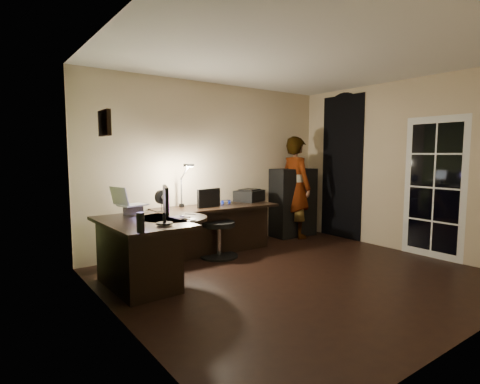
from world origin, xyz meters
TOP-DOWN VIEW (x-y plane):
  - floor at (0.00, 0.00)m, footprint 4.50×4.00m
  - ceiling at (0.00, 0.00)m, footprint 4.50×4.00m
  - wall_back at (0.00, 2.00)m, footprint 4.50×0.01m
  - wall_front at (0.00, -2.00)m, footprint 4.50×0.01m
  - wall_left at (-2.25, 0.00)m, footprint 0.01×4.00m
  - wall_right at (2.25, 0.00)m, footprint 0.01×4.00m
  - green_wall_overlay at (-2.24, 0.00)m, footprint 0.00×4.00m
  - arched_doorway at (2.24, 1.15)m, footprint 0.01×0.90m
  - french_door at (2.24, -0.55)m, footprint 0.02×0.92m
  - framed_picture at (-2.22, 0.45)m, footprint 0.04×0.30m
  - desk_left at (-1.73, 0.85)m, footprint 0.87×1.37m
  - desk_right at (-0.21, 1.60)m, footprint 1.99×0.78m
  - cabinet at (1.62, 1.77)m, footprint 0.86×0.46m
  - laptop_stand at (-1.65, 1.30)m, footprint 0.30×0.27m
  - laptop at (-1.65, 1.30)m, footprint 0.43×0.42m
  - monitor at (-1.62, 0.43)m, footprint 0.25×0.45m
  - mouse at (-1.28, 0.68)m, footprint 0.07×0.09m
  - phone at (-1.24, 0.48)m, footprint 0.11×0.14m
  - pen at (-1.10, 0.80)m, footprint 0.08×0.14m
  - speaker at (-2.01, 0.14)m, footprint 0.08×0.08m
  - notepad at (-1.30, 0.70)m, footprint 0.19×0.24m
  - desk_fan at (-1.12, 1.61)m, footprint 0.22×0.16m
  - headphones at (0.06, 1.73)m, footprint 0.18×0.11m
  - printer at (0.60, 1.80)m, footprint 0.59×0.53m
  - desk_lamp at (-0.69, 1.83)m, footprint 0.22×0.35m
  - office_chair at (-0.33, 1.34)m, footprint 0.65×0.65m
  - person at (1.58, 1.66)m, footprint 0.47×0.68m

SIDE VIEW (x-z plane):
  - floor at x=0.00m, z-range -0.01..0.00m
  - desk_right at x=-0.21m, z-range 0.00..0.74m
  - desk_left at x=-1.73m, z-range 0.00..0.78m
  - office_chair at x=-0.33m, z-range 0.00..1.02m
  - cabinet at x=1.62m, z-range 0.00..1.27m
  - headphones at x=0.06m, z-range 0.73..0.81m
  - phone at x=-1.24m, z-range 0.79..0.80m
  - notepad at x=-1.30m, z-range 0.79..0.80m
  - pen at x=-1.10m, z-range 0.79..0.80m
  - mouse at x=-1.28m, z-range 0.79..0.82m
  - printer at x=0.60m, z-range 0.73..0.94m
  - laptop_stand at x=-1.65m, z-range 0.79..0.89m
  - desk_fan at x=-1.12m, z-range 0.73..1.04m
  - speaker at x=-2.01m, z-range 0.79..0.99m
  - person at x=1.58m, z-range 0.00..1.86m
  - monitor at x=-1.62m, z-range 0.79..1.09m
  - laptop at x=-1.65m, z-range 0.90..1.14m
  - french_door at x=2.24m, z-range 0.00..2.10m
  - desk_lamp at x=-0.69m, z-range 0.73..1.45m
  - arched_doorway at x=2.24m, z-range 0.00..2.60m
  - wall_back at x=0.00m, z-range 0.00..2.70m
  - wall_front at x=0.00m, z-range 0.00..2.70m
  - wall_left at x=-2.25m, z-range 0.00..2.70m
  - wall_right at x=2.25m, z-range 0.00..2.70m
  - green_wall_overlay at x=-2.24m, z-range 0.00..2.70m
  - framed_picture at x=-2.22m, z-range 1.73..1.98m
  - ceiling at x=0.00m, z-range 2.70..2.71m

